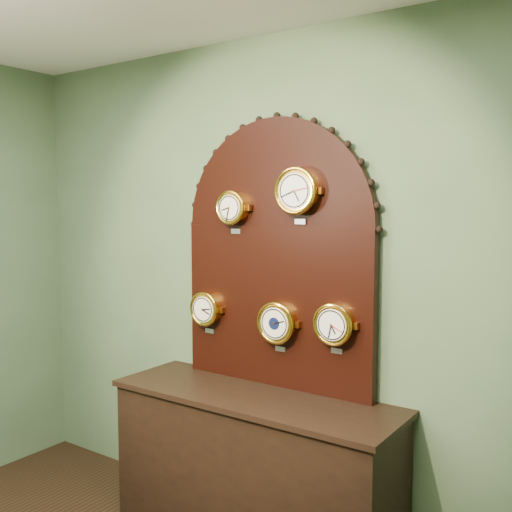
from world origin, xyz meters
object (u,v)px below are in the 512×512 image
Objects in this scene: shop_counter at (254,471)px; roman_clock at (232,208)px; barometer at (277,323)px; tide_clock at (334,324)px; hygrometer at (206,309)px; arabic_clock at (297,191)px; display_board at (276,245)px.

shop_counter is 1.46m from roman_clock.
tide_clock is (0.35, 0.00, 0.03)m from barometer.
shop_counter is at bearing -108.16° from barometer.
roman_clock is at bearing 179.94° from tide_clock.
hygrometer is (-0.20, -0.00, -0.60)m from roman_clock.
arabic_clock is at bearing -0.14° from barometer.
tide_clock is (0.23, 0.00, -0.69)m from arabic_clock.
shop_counter is at bearing -159.01° from tide_clock.
tide_clock is (0.86, -0.00, 0.01)m from hygrometer.
display_board is 5.03× the size of arabic_clock.
shop_counter is 0.82m from barometer.
shop_counter is 6.43× the size of roman_clock.
display_board reaches higher than shop_counter.
tide_clock reaches higher than barometer.
tide_clock is at bearing 20.99° from shop_counter.
barometer is 1.04× the size of tide_clock.
roman_clock is 0.64m from hygrometer.
hygrometer is at bearing 179.97° from tide_clock.
shop_counter is 5.26× the size of arabic_clock.
hygrometer reaches higher than shop_counter.
roman_clock is 0.90× the size of tide_clock.
roman_clock is 0.89m from tide_clock.
shop_counter is at bearing -18.56° from hygrometer.
barometer is (-0.12, 0.00, -0.72)m from arabic_clock.
tide_clock is at bearing 0.19° from arabic_clock.
hygrometer reaches higher than barometer.
arabic_clock is 1.17× the size of hygrometer.
shop_counter is 6.18× the size of hygrometer.
arabic_clock is 1.06× the size of barometer.
hygrometer is at bearing 179.90° from barometer.
display_board is 0.35m from arabic_clock.
arabic_clock is 0.73m from barometer.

